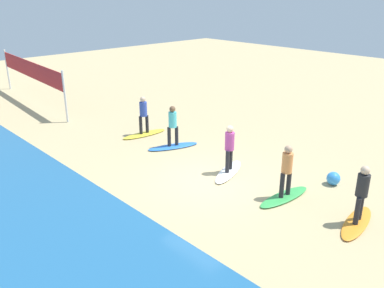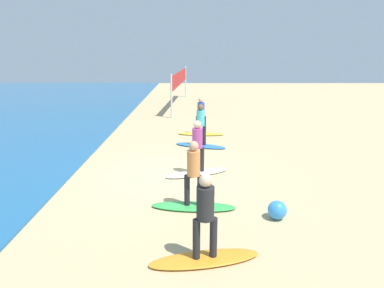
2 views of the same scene
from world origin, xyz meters
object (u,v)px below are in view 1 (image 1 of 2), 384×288
object	(u,v)px
surfer_orange	(362,190)
surfer_white	(230,145)
surfer_yellow	(143,112)
volleyball_net	(31,71)
surfboard_orange	(357,223)
surfboard_green	(284,197)
surfboard_white	(229,172)
surfer_green	(287,167)
surfboard_blue	(173,146)
surfboard_yellow	(144,134)
beach_ball	(333,178)
surfer_blue	(173,123)

from	to	relation	value
surfer_orange	surfer_white	xyz separation A→B (m)	(4.61, 0.07, 0.00)
surfer_yellow	volleyball_net	distance (m)	8.62
surfboard_orange	volleyball_net	distance (m)	18.39
surfboard_green	surfboard_white	xyz separation A→B (m)	(2.40, -0.13, 0.00)
surfer_green	volleyball_net	bearing A→B (deg)	3.07
surfboard_white	surfboard_blue	bearing A→B (deg)	-115.32
surfboard_yellow	surfer_yellow	bearing A→B (deg)	0.00
surfboard_blue	surfboard_yellow	distance (m)	2.01
surfboard_blue	surfboard_yellow	world-z (taller)	same
surfboard_orange	surfer_orange	distance (m)	0.99
volleyball_net	surfboard_orange	bearing A→B (deg)	-176.68
surfboard_white	surfboard_yellow	xyz separation A→B (m)	(5.18, -0.25, 0.00)
surfer_orange	beach_ball	world-z (taller)	surfer_orange
surfboard_blue	volleyball_net	bearing A→B (deg)	-63.47
surfboard_white	surfer_white	bearing A→B (deg)	67.94
surfboard_blue	volleyball_net	distance (m)	10.71
surfer_orange	beach_ball	bearing A→B (deg)	-46.42
surfer_orange	surfer_yellow	world-z (taller)	same
surfer_yellow	beach_ball	bearing A→B (deg)	-169.15
surfer_orange	surfboard_green	distance (m)	2.43
surfer_orange	surfer_green	size ratio (longest dim) A/B	1.00
surfer_green	surfboard_blue	world-z (taller)	surfer_green
surfboard_yellow	surfer_white	bearing A→B (deg)	92.60
surfboard_blue	beach_ball	bearing A→B (deg)	125.05
surfer_orange	surfer_blue	distance (m)	7.77
surfboard_white	beach_ball	size ratio (longest dim) A/B	4.78
surfer_orange	surfboard_white	distance (m)	4.71
surfer_orange	surfer_white	bearing A→B (deg)	0.82
surfboard_green	surfer_yellow	xyz separation A→B (m)	(7.57, -0.38, 0.99)
surfer_yellow	surfer_white	bearing A→B (deg)	177.24
surfer_green	surfboard_yellow	bearing A→B (deg)	-2.88
surfer_orange	surfboard_yellow	xyz separation A→B (m)	(9.78, -0.18, -0.99)
surfer_orange	surfboard_blue	distance (m)	7.84
surfer_blue	surfer_yellow	xyz separation A→B (m)	(2.01, -0.07, 0.00)
surfboard_orange	surfboard_blue	world-z (taller)	same
surfer_blue	surfer_orange	bearing A→B (deg)	179.15
surfboard_white	beach_ball	xyz separation A→B (m)	(-2.95, -1.81, 0.17)
surfboard_yellow	surfer_green	bearing A→B (deg)	92.48
surfer_green	volleyball_net	xyz separation A→B (m)	(16.07, 0.86, 0.75)
surfboard_orange	surfer_blue	size ratio (longest dim) A/B	1.28
surfboard_orange	surfboard_green	bearing A→B (deg)	-96.08
surfboard_yellow	volleyball_net	distance (m)	8.76
surfboard_orange	surfer_orange	world-z (taller)	surfer_orange
surfer_yellow	beach_ball	world-z (taller)	surfer_yellow
surfboard_white	volleyball_net	world-z (taller)	volleyball_net
surfer_green	surfer_blue	size ratio (longest dim) A/B	1.00
surfer_orange	volleyball_net	xyz separation A→B (m)	(18.28, 1.06, 0.75)
surfboard_blue	volleyball_net	xyz separation A→B (m)	(10.50, 1.17, 1.74)
surfboard_green	surfer_white	size ratio (longest dim) A/B	1.28
surfer_white	surfboard_green	bearing A→B (deg)	176.87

